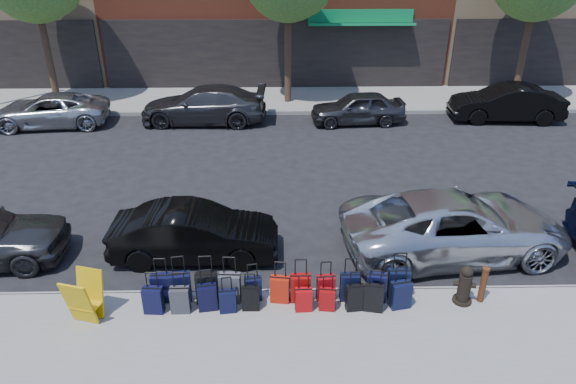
{
  "coord_description": "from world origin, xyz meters",
  "views": [
    {
      "loc": [
        0.01,
        -13.44,
        7.06
      ],
      "look_at": [
        0.27,
        -1.5,
        1.02
      ],
      "focal_mm": 32.0,
      "sensor_mm": 36.0,
      "label": 1
    }
  ],
  "objects_px": {
    "suitcase_front_5": "(280,289)",
    "car_far_0": "(49,110)",
    "car_far_2": "(358,108)",
    "car_far_3": "(506,103)",
    "car_near_1": "(195,233)",
    "bollard": "(483,284)",
    "fire_hydrant": "(465,286)",
    "display_rack": "(85,298)",
    "car_near_2": "(455,225)",
    "car_far_1": "(204,105)"
  },
  "relations": [
    {
      "from": "car_far_3",
      "to": "fire_hydrant",
      "type": "bearing_deg",
      "value": -22.03
    },
    {
      "from": "display_rack",
      "to": "car_far_1",
      "type": "xyz_separation_m",
      "value": [
        0.79,
        12.39,
        0.09
      ]
    },
    {
      "from": "suitcase_front_5",
      "to": "car_near_2",
      "type": "xyz_separation_m",
      "value": [
        4.24,
        2.02,
        0.31
      ]
    },
    {
      "from": "car_near_1",
      "to": "suitcase_front_5",
      "type": "bearing_deg",
      "value": -133.65
    },
    {
      "from": "car_far_1",
      "to": "car_far_0",
      "type": "bearing_deg",
      "value": -85.67
    },
    {
      "from": "bollard",
      "to": "car_near_1",
      "type": "height_order",
      "value": "car_near_1"
    },
    {
      "from": "car_far_2",
      "to": "car_far_3",
      "type": "height_order",
      "value": "car_far_3"
    },
    {
      "from": "bollard",
      "to": "car_far_0",
      "type": "xyz_separation_m",
      "value": [
        -13.47,
        11.73,
        0.07
      ]
    },
    {
      "from": "car_far_3",
      "to": "car_far_1",
      "type": "bearing_deg",
      "value": -86.77
    },
    {
      "from": "display_rack",
      "to": "car_far_3",
      "type": "relative_size",
      "value": 0.23
    },
    {
      "from": "bollard",
      "to": "car_far_0",
      "type": "distance_m",
      "value": 17.86
    },
    {
      "from": "bollard",
      "to": "car_near_2",
      "type": "xyz_separation_m",
      "value": [
        0.04,
        2.11,
        0.18
      ]
    },
    {
      "from": "car_far_0",
      "to": "bollard",
      "type": "bearing_deg",
      "value": 43.46
    },
    {
      "from": "fire_hydrant",
      "to": "car_far_3",
      "type": "bearing_deg",
      "value": 78.33
    },
    {
      "from": "bollard",
      "to": "fire_hydrant",
      "type": "bearing_deg",
      "value": -177.2
    },
    {
      "from": "bollard",
      "to": "car_near_1",
      "type": "bearing_deg",
      "value": 161.99
    },
    {
      "from": "suitcase_front_5",
      "to": "car_far_0",
      "type": "height_order",
      "value": "car_far_0"
    },
    {
      "from": "car_far_0",
      "to": "car_far_1",
      "type": "distance_m",
      "value": 6.22
    },
    {
      "from": "suitcase_front_5",
      "to": "bollard",
      "type": "bearing_deg",
      "value": 6.78
    },
    {
      "from": "car_far_1",
      "to": "fire_hydrant",
      "type": "bearing_deg",
      "value": 31.61
    },
    {
      "from": "fire_hydrant",
      "to": "car_far_0",
      "type": "xyz_separation_m",
      "value": [
        -13.07,
        11.75,
        0.09
      ]
    },
    {
      "from": "car_far_0",
      "to": "car_far_1",
      "type": "height_order",
      "value": "car_far_1"
    },
    {
      "from": "display_rack",
      "to": "car_near_2",
      "type": "xyz_separation_m",
      "value": [
        8.08,
        2.5,
        0.1
      ]
    },
    {
      "from": "car_near_2",
      "to": "car_far_2",
      "type": "bearing_deg",
      "value": -0.68
    },
    {
      "from": "suitcase_front_5",
      "to": "car_near_1",
      "type": "distance_m",
      "value": 2.8
    },
    {
      "from": "display_rack",
      "to": "car_far_3",
      "type": "xyz_separation_m",
      "value": [
        13.33,
        12.36,
        0.09
      ]
    },
    {
      "from": "fire_hydrant",
      "to": "display_rack",
      "type": "height_order",
      "value": "display_rack"
    },
    {
      "from": "car_near_2",
      "to": "car_far_2",
      "type": "xyz_separation_m",
      "value": [
        -0.96,
        9.65,
        -0.1
      ]
    },
    {
      "from": "car_near_1",
      "to": "bollard",
      "type": "bearing_deg",
      "value": -107.94
    },
    {
      "from": "suitcase_front_5",
      "to": "car_far_2",
      "type": "distance_m",
      "value": 12.12
    },
    {
      "from": "fire_hydrant",
      "to": "suitcase_front_5",
      "type": "bearing_deg",
      "value": -167.96
    },
    {
      "from": "display_rack",
      "to": "car_near_1",
      "type": "height_order",
      "value": "car_near_1"
    },
    {
      "from": "car_near_2",
      "to": "car_far_1",
      "type": "bearing_deg",
      "value": 30.03
    },
    {
      "from": "car_near_1",
      "to": "car_far_0",
      "type": "relative_size",
      "value": 0.86
    },
    {
      "from": "fire_hydrant",
      "to": "car_near_1",
      "type": "bearing_deg",
      "value": 174.41
    },
    {
      "from": "suitcase_front_5",
      "to": "car_far_0",
      "type": "distance_m",
      "value": 14.87
    },
    {
      "from": "bollard",
      "to": "car_near_1",
      "type": "relative_size",
      "value": 0.21
    },
    {
      "from": "car_far_3",
      "to": "car_far_0",
      "type": "bearing_deg",
      "value": -85.92
    },
    {
      "from": "fire_hydrant",
      "to": "car_far_1",
      "type": "distance_m",
      "value": 13.84
    },
    {
      "from": "display_rack",
      "to": "car_far_3",
      "type": "height_order",
      "value": "car_far_3"
    },
    {
      "from": "suitcase_front_5",
      "to": "car_far_1",
      "type": "distance_m",
      "value": 12.29
    },
    {
      "from": "fire_hydrant",
      "to": "car_near_2",
      "type": "height_order",
      "value": "car_near_2"
    },
    {
      "from": "display_rack",
      "to": "car_near_1",
      "type": "distance_m",
      "value": 3.02
    },
    {
      "from": "car_far_2",
      "to": "car_far_3",
      "type": "relative_size",
      "value": 0.85
    },
    {
      "from": "car_near_1",
      "to": "car_far_0",
      "type": "bearing_deg",
      "value": 36.79
    },
    {
      "from": "suitcase_front_5",
      "to": "fire_hydrant",
      "type": "bearing_deg",
      "value": 6.36
    },
    {
      "from": "bollard",
      "to": "car_far_2",
      "type": "xyz_separation_m",
      "value": [
        -0.92,
        11.75,
        0.08
      ]
    },
    {
      "from": "car_near_1",
      "to": "car_far_1",
      "type": "distance_m",
      "value": 10.02
    },
    {
      "from": "car_near_1",
      "to": "car_far_1",
      "type": "height_order",
      "value": "car_far_1"
    },
    {
      "from": "car_near_2",
      "to": "car_far_1",
      "type": "relative_size",
      "value": 1.06
    }
  ]
}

